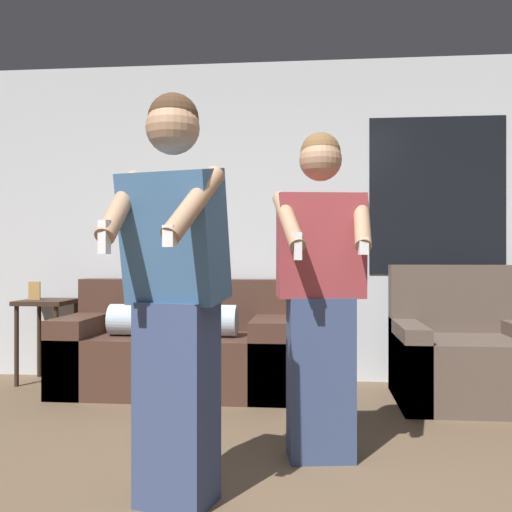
% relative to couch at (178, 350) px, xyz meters
% --- Properties ---
extents(wall_back, '(6.41, 0.07, 2.70)m').
position_rel_couch_xyz_m(wall_back, '(0.88, 0.48, 1.04)').
color(wall_back, silver).
rests_on(wall_back, ground_plane).
extents(couch, '(1.77, 0.89, 0.86)m').
position_rel_couch_xyz_m(couch, '(0.00, 0.00, 0.00)').
color(couch, '#472D23').
rests_on(couch, ground_plane).
extents(armchair, '(0.98, 0.91, 0.98)m').
position_rel_couch_xyz_m(armchair, '(2.14, -0.18, 0.01)').
color(armchair, brown).
rests_on(armchair, ground_plane).
extents(side_table, '(0.41, 0.47, 0.84)m').
position_rel_couch_xyz_m(side_table, '(-1.16, 0.19, 0.25)').
color(side_table, '#332319').
rests_on(side_table, ground_plane).
extents(person_left, '(0.49, 0.56, 1.73)m').
position_rel_couch_xyz_m(person_left, '(0.49, -2.14, 0.58)').
color(person_left, '#384770').
rests_on(person_left, ground_plane).
extents(person_right, '(0.50, 0.51, 1.69)m').
position_rel_couch_xyz_m(person_right, '(1.10, -1.50, 0.54)').
color(person_right, '#384770').
rests_on(person_right, ground_plane).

